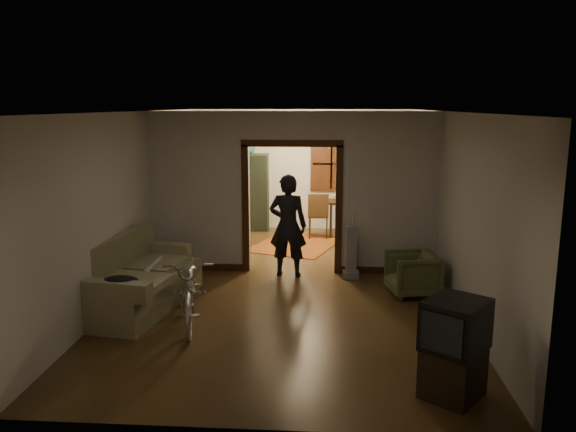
# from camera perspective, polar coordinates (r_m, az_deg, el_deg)

# --- Properties ---
(floor) EXTENTS (5.00, 8.50, 0.01)m
(floor) POSITION_cam_1_polar(r_m,az_deg,el_deg) (9.33, 0.13, -6.89)
(floor) COLOR #362411
(floor) RESTS_ON ground
(ceiling) EXTENTS (5.00, 8.50, 0.01)m
(ceiling) POSITION_cam_1_polar(r_m,az_deg,el_deg) (8.87, 0.14, 10.58)
(ceiling) COLOR white
(ceiling) RESTS_ON floor
(wall_back) EXTENTS (5.00, 0.02, 2.80)m
(wall_back) POSITION_cam_1_polar(r_m,az_deg,el_deg) (13.19, 1.36, 4.70)
(wall_back) COLOR beige
(wall_back) RESTS_ON floor
(wall_left) EXTENTS (0.02, 8.50, 2.80)m
(wall_left) POSITION_cam_1_polar(r_m,az_deg,el_deg) (9.49, -15.12, 1.74)
(wall_left) COLOR beige
(wall_left) RESTS_ON floor
(wall_right) EXTENTS (0.02, 8.50, 2.80)m
(wall_right) POSITION_cam_1_polar(r_m,az_deg,el_deg) (9.17, 15.91, 1.38)
(wall_right) COLOR beige
(wall_right) RESTS_ON floor
(partition_wall) EXTENTS (5.00, 0.14, 2.80)m
(partition_wall) POSITION_cam_1_polar(r_m,az_deg,el_deg) (9.73, 0.43, 2.36)
(partition_wall) COLOR beige
(partition_wall) RESTS_ON floor
(door_casing) EXTENTS (1.74, 0.20, 2.32)m
(door_casing) POSITION_cam_1_polar(r_m,az_deg,el_deg) (9.78, 0.42, 0.62)
(door_casing) COLOR #361B0C
(door_casing) RESTS_ON floor
(far_window) EXTENTS (0.98, 0.06, 1.28)m
(far_window) POSITION_cam_1_polar(r_m,az_deg,el_deg) (13.13, 4.42, 5.30)
(far_window) COLOR black
(far_window) RESTS_ON wall_back
(chandelier) EXTENTS (0.24, 0.24, 0.24)m
(chandelier) POSITION_cam_1_polar(r_m,az_deg,el_deg) (11.37, 0.98, 8.46)
(chandelier) COLOR #FFE0A5
(chandelier) RESTS_ON ceiling
(light_switch) EXTENTS (0.08, 0.01, 0.12)m
(light_switch) POSITION_cam_1_polar(r_m,az_deg,el_deg) (9.67, 6.62, 1.33)
(light_switch) COLOR silver
(light_switch) RESTS_ON partition_wall
(sofa) EXTENTS (1.35, 2.36, 1.03)m
(sofa) POSITION_cam_1_polar(r_m,az_deg,el_deg) (8.43, -14.80, -5.61)
(sofa) COLOR #7A7951
(sofa) RESTS_ON floor
(rolled_paper) EXTENTS (0.10, 0.79, 0.10)m
(rolled_paper) POSITION_cam_1_polar(r_m,az_deg,el_deg) (8.67, -13.55, -4.97)
(rolled_paper) COLOR beige
(rolled_paper) RESTS_ON sofa
(jacket) EXTENTS (0.47, 0.35, 0.14)m
(jacket) POSITION_cam_1_polar(r_m,az_deg,el_deg) (7.55, -16.70, -6.37)
(jacket) COLOR black
(jacket) RESTS_ON sofa
(bicycle) EXTENTS (1.01, 1.92, 0.96)m
(bicycle) POSITION_cam_1_polar(r_m,az_deg,el_deg) (7.73, -9.89, -7.19)
(bicycle) COLOR silver
(bicycle) RESTS_ON floor
(armchair) EXTENTS (0.85, 0.83, 0.67)m
(armchair) POSITION_cam_1_polar(r_m,az_deg,el_deg) (8.93, 12.52, -5.75)
(armchair) COLOR #535D34
(armchair) RESTS_ON floor
(tv_stand) EXTENTS (0.74, 0.75, 0.51)m
(tv_stand) POSITION_cam_1_polar(r_m,az_deg,el_deg) (6.10, 16.40, -15.01)
(tv_stand) COLOR black
(tv_stand) RESTS_ON floor
(crt_tv) EXTENTS (0.78, 0.79, 0.51)m
(crt_tv) POSITION_cam_1_polar(r_m,az_deg,el_deg) (5.89, 16.67, -10.53)
(crt_tv) COLOR black
(crt_tv) RESTS_ON tv_stand
(vacuum) EXTENTS (0.30, 0.26, 0.90)m
(vacuum) POSITION_cam_1_polar(r_m,az_deg,el_deg) (9.58, 6.44, -3.68)
(vacuum) COLOR gray
(vacuum) RESTS_ON floor
(person) EXTENTS (0.68, 0.48, 1.76)m
(person) POSITION_cam_1_polar(r_m,az_deg,el_deg) (9.54, -0.01, -0.99)
(person) COLOR black
(person) RESTS_ON floor
(oriental_rug) EXTENTS (2.09, 2.39, 0.02)m
(oriental_rug) POSITION_cam_1_polar(r_m,az_deg,el_deg) (11.87, 0.88, -2.88)
(oriental_rug) COLOR #652B0F
(oriental_rug) RESTS_ON floor
(locker) EXTENTS (0.94, 0.58, 1.79)m
(locker) POSITION_cam_1_polar(r_m,az_deg,el_deg) (13.17, -3.89, 2.45)
(locker) COLOR #26341F
(locker) RESTS_ON floor
(globe) EXTENTS (0.26, 0.26, 0.26)m
(globe) POSITION_cam_1_polar(r_m,az_deg,el_deg) (13.05, -3.95, 6.99)
(globe) COLOR #1E5972
(globe) RESTS_ON locker
(desk) EXTENTS (1.19, 0.87, 0.79)m
(desk) POSITION_cam_1_polar(r_m,az_deg,el_deg) (12.61, 6.57, -0.30)
(desk) COLOR black
(desk) RESTS_ON floor
(desk_chair) EXTENTS (0.46, 0.46, 1.00)m
(desk_chair) POSITION_cam_1_polar(r_m,az_deg,el_deg) (12.41, 3.10, 0.08)
(desk_chair) COLOR black
(desk_chair) RESTS_ON floor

